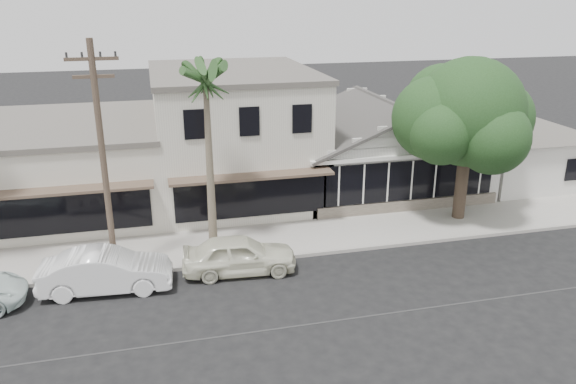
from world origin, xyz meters
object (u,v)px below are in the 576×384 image
object	(u,v)px
utility_pole	(103,157)
car_1	(106,271)
car_0	(239,255)
shade_tree	(465,115)

from	to	relation	value
utility_pole	car_1	distance (m)	4.18
car_0	car_1	bearing A→B (deg)	96.95
utility_pole	car_1	size ratio (longest dim) A/B	1.89
car_1	shade_tree	distance (m)	17.03
utility_pole	shade_tree	world-z (taller)	utility_pole
utility_pole	car_0	world-z (taller)	utility_pole
car_1	shade_tree	xyz separation A→B (m)	(16.12, 3.31, 4.36)
utility_pole	shade_tree	distance (m)	16.02
utility_pole	shade_tree	size ratio (longest dim) A/B	1.15
car_0	shade_tree	size ratio (longest dim) A/B	0.57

